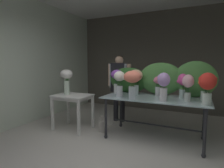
% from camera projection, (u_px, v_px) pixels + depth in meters
% --- Properties ---
extents(ground_plane, '(8.31, 8.31, 0.00)m').
position_uv_depth(ground_plane, '(139.00, 128.00, 4.07)').
color(ground_plane, beige).
extents(wall_back, '(5.17, 0.12, 2.98)m').
position_uv_depth(wall_back, '(158.00, 62.00, 5.60)').
color(wall_back, '#5B564C').
rests_on(wall_back, ground).
extents(wall_left, '(0.12, 3.90, 2.98)m').
position_uv_depth(wall_left, '(49.00, 61.00, 5.02)').
color(wall_left, silver).
rests_on(wall_left, ground).
extents(display_table_glass, '(1.89, 0.94, 0.81)m').
position_uv_depth(display_table_glass, '(155.00, 104.00, 3.42)').
color(display_table_glass, '#A7C1C8').
rests_on(display_table_glass, ground).
extents(side_table_white, '(0.76, 0.61, 0.76)m').
position_uv_depth(side_table_white, '(73.00, 99.00, 3.97)').
color(side_table_white, white).
rests_on(side_table_white, ground).
extents(florist, '(0.59, 0.24, 1.62)m').
position_uv_depth(florist, '(119.00, 81.00, 4.49)').
color(florist, '#232328').
rests_on(florist, ground).
extents(foliage_backdrop, '(2.12, 0.29, 0.68)m').
position_uv_depth(foliage_backdrop, '(161.00, 79.00, 3.67)').
color(foliage_backdrop, '#2D6028').
rests_on(foliage_backdrop, display_table_glass).
extents(vase_ivory_freesia, '(0.25, 0.21, 0.49)m').
position_uv_depth(vase_ivory_freesia, '(119.00, 81.00, 3.42)').
color(vase_ivory_freesia, silver).
rests_on(vase_ivory_freesia, display_table_glass).
extents(vase_peach_hydrangea, '(0.29, 0.29, 0.51)m').
position_uv_depth(vase_peach_hydrangea, '(135.00, 78.00, 3.70)').
color(vase_peach_hydrangea, silver).
rests_on(vase_peach_hydrangea, display_table_glass).
extents(vase_lilac_stock, '(0.22, 0.21, 0.48)m').
position_uv_depth(vase_lilac_stock, '(163.00, 84.00, 3.05)').
color(vase_lilac_stock, silver).
rests_on(vase_lilac_stock, display_table_glass).
extents(vase_coral_carnations, '(0.30, 0.30, 0.50)m').
position_uv_depth(vase_coral_carnations, '(132.00, 80.00, 3.17)').
color(vase_coral_carnations, silver).
rests_on(vase_coral_carnations, display_table_glass).
extents(vase_fuchsia_snapdragons, '(0.20, 0.17, 0.45)m').
position_uv_depth(vase_fuchsia_snapdragons, '(183.00, 83.00, 3.28)').
color(vase_fuchsia_snapdragons, silver).
rests_on(vase_fuchsia_snapdragons, display_table_glass).
extents(vase_blush_anemones, '(0.18, 0.18, 0.45)m').
position_uv_depth(vase_blush_anemones, '(188.00, 85.00, 3.01)').
color(vase_blush_anemones, silver).
rests_on(vase_blush_anemones, display_table_glass).
extents(vase_rosy_tulips, '(0.18, 0.15, 0.38)m').
position_uv_depth(vase_rosy_tulips, '(158.00, 84.00, 3.54)').
color(vase_rosy_tulips, silver).
rests_on(vase_rosy_tulips, display_table_glass).
extents(vase_violet_dahlias, '(0.26, 0.25, 0.50)m').
position_uv_depth(vase_violet_dahlias, '(117.00, 78.00, 3.82)').
color(vase_violet_dahlias, silver).
rests_on(vase_violet_dahlias, display_table_glass).
extents(vase_scarlet_ranunculus, '(0.26, 0.25, 0.49)m').
position_uv_depth(vase_scarlet_ranunculus, '(207.00, 85.00, 2.74)').
color(vase_scarlet_ranunculus, silver).
rests_on(vase_scarlet_ranunculus, display_table_glass).
extents(vase_sunset_peonies, '(0.19, 0.17, 0.41)m').
position_uv_depth(vase_sunset_peonies, '(204.00, 86.00, 3.09)').
color(vase_sunset_peonies, silver).
rests_on(vase_sunset_peonies, display_table_glass).
extents(vase_white_roses_tall, '(0.29, 0.26, 0.54)m').
position_uv_depth(vase_white_roses_tall, '(66.00, 78.00, 3.98)').
color(vase_white_roses_tall, silver).
rests_on(vase_white_roses_tall, side_table_white).
extents(watering_can, '(0.35, 0.18, 0.34)m').
position_uv_depth(watering_can, '(103.00, 125.00, 3.89)').
color(watering_can, '#B7B2A8').
rests_on(watering_can, ground).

